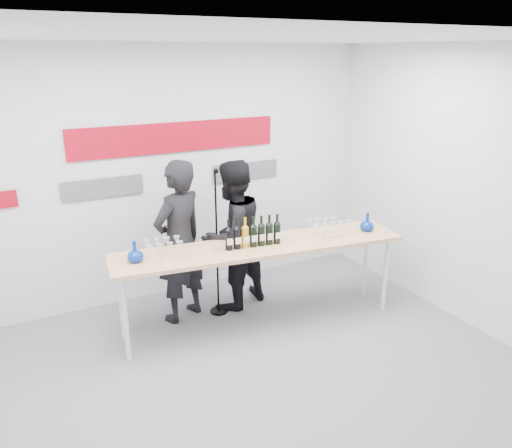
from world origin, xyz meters
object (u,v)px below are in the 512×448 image
object	(u,v)px
presenter_left	(179,242)
mic_stand	(218,271)
tasting_table	(260,251)
presenter_right	(232,236)

from	to	relation	value
presenter_left	mic_stand	distance (m)	0.57
mic_stand	tasting_table	bearing A→B (deg)	-38.65
presenter_left	mic_stand	world-z (taller)	presenter_left
tasting_table	presenter_left	world-z (taller)	presenter_left
tasting_table	mic_stand	bearing A→B (deg)	132.68
mic_stand	presenter_left	bearing A→B (deg)	-177.77
presenter_left	presenter_right	size ratio (longest dim) A/B	1.04
presenter_left	mic_stand	xyz separation A→B (m)	(0.40, -0.10, -0.39)
tasting_table	mic_stand	world-z (taller)	mic_stand
presenter_left	presenter_right	bearing A→B (deg)	155.48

